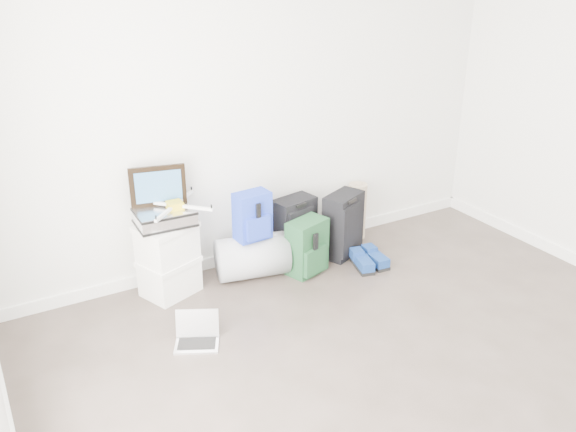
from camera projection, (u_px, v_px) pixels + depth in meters
ground at (467, 429)px, 3.45m from camera, size 5.00×5.00×0.00m
room_envelope at (509, 133)px, 2.77m from camera, size 4.52×5.02×2.71m
boxes_stack at (168, 259)px, 4.70m from camera, size 0.51×0.46×0.59m
briefcase at (165, 217)px, 4.56m from camera, size 0.43×0.32×0.12m
painting at (158, 186)px, 4.55m from camera, size 0.41×0.11×0.31m
drone at (175, 205)px, 4.55m from camera, size 0.46×0.46×0.05m
duffel_bag at (252, 257)px, 5.00m from camera, size 0.64×0.47×0.36m
blue_backpack at (253, 217)px, 4.83m from camera, size 0.29×0.22×0.39m
large_suitcase at (295, 229)px, 5.25m from camera, size 0.39×0.29×0.56m
green_backpack at (308, 248)px, 5.04m from camera, size 0.38×0.33×0.47m
carry_on at (343, 225)px, 5.30m from camera, size 0.42×0.36×0.58m
shoes at (369, 261)px, 5.21m from camera, size 0.30×0.32×0.10m
rolled_rug at (357, 211)px, 5.66m from camera, size 0.17×0.17×0.53m
laptop at (197, 335)px, 4.20m from camera, size 0.36×0.32×0.21m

